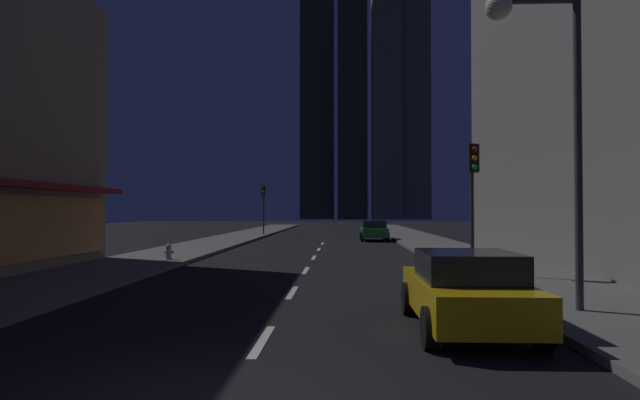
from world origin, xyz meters
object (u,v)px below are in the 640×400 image
(car_parked_far, at_px, (374,230))
(street_lamp_right, at_px, (537,72))
(traffic_light_far_left, at_px, (263,199))
(fire_hydrant_far_left, at_px, (169,252))
(traffic_light_near_right, at_px, (473,179))
(car_parked_near, at_px, (466,290))

(car_parked_far, bearing_deg, street_lamp_right, -86.27)
(traffic_light_far_left, height_order, street_lamp_right, street_lamp_right)
(fire_hydrant_far_left, height_order, traffic_light_far_left, traffic_light_far_left)
(car_parked_far, height_order, street_lamp_right, street_lamp_right)
(car_parked_far, height_order, traffic_light_near_right, traffic_light_near_right)
(fire_hydrant_far_left, bearing_deg, traffic_light_far_left, 89.02)
(car_parked_near, xyz_separation_m, car_parked_far, (0.00, 28.61, 0.00))
(car_parked_far, bearing_deg, traffic_light_near_right, -84.92)
(car_parked_near, xyz_separation_m, fire_hydrant_far_left, (-9.50, 11.94, -0.29))
(traffic_light_near_right, bearing_deg, street_lamp_right, -91.16)
(street_lamp_right, bearing_deg, car_parked_far, 93.73)
(street_lamp_right, bearing_deg, fire_hydrant_far_left, 136.66)
(car_parked_near, distance_m, fire_hydrant_far_left, 15.26)
(street_lamp_right, bearing_deg, traffic_light_near_right, 88.84)
(car_parked_far, height_order, fire_hydrant_far_left, car_parked_far)
(fire_hydrant_far_left, bearing_deg, car_parked_near, -51.48)
(street_lamp_right, bearing_deg, traffic_light_far_left, 107.67)
(car_parked_far, relative_size, street_lamp_right, 0.64)
(traffic_light_near_right, height_order, traffic_light_far_left, same)
(car_parked_near, bearing_deg, street_lamp_right, 35.95)
(car_parked_far, bearing_deg, traffic_light_far_left, 143.14)
(fire_hydrant_far_left, height_order, street_lamp_right, street_lamp_right)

